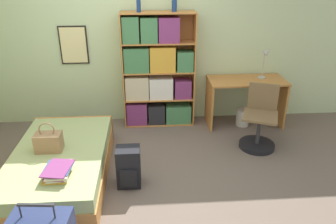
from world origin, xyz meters
TOP-DOWN VIEW (x-y plane):
  - ground_plane at (0.00, 0.00)m, footprint 14.00×14.00m
  - wall_back at (-0.00, 1.64)m, footprint 10.00×0.09m
  - bed at (-0.78, 0.02)m, footprint 1.08×1.85m
  - handbag at (-0.87, 0.01)m, footprint 0.30×0.18m
  - book_stack_on_bed at (-0.66, -0.49)m, footprint 0.30×0.38m
  - bookcase at (0.42, 1.42)m, footprint 1.08×0.32m
  - bottle_green at (0.19, 1.39)m, footprint 0.06×0.06m
  - bottle_brown at (0.69, 1.43)m, footprint 0.07×0.07m
  - desk at (1.80, 1.30)m, footprint 1.17×0.57m
  - desk_lamp at (2.08, 1.36)m, footprint 0.17×0.12m
  - desk_chair at (1.81, 0.59)m, footprint 0.58×0.58m
  - backpack at (0.03, -0.18)m, footprint 0.27×0.26m
  - waste_bin at (1.77, 1.25)m, footprint 0.20×0.20m

SIDE VIEW (x-z plane):
  - ground_plane at x=0.00m, z-range 0.00..0.00m
  - waste_bin at x=1.77m, z-range 0.00..0.27m
  - bed at x=-0.78m, z-range 0.00..0.38m
  - backpack at x=0.03m, z-range 0.00..0.48m
  - desk_chair at x=1.81m, z-range -0.16..0.72m
  - book_stack_on_bed at x=-0.66m, z-range 0.38..0.48m
  - handbag at x=-0.87m, z-range 0.32..0.68m
  - desk at x=1.80m, z-range 0.14..0.89m
  - bookcase at x=0.42m, z-range -0.04..1.70m
  - desk_lamp at x=2.08m, z-range 0.83..1.32m
  - wall_back at x=0.00m, z-range 0.00..2.60m
  - bottle_green at x=0.19m, z-range 1.71..1.98m
  - bottle_brown at x=0.69m, z-range 1.71..2.00m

